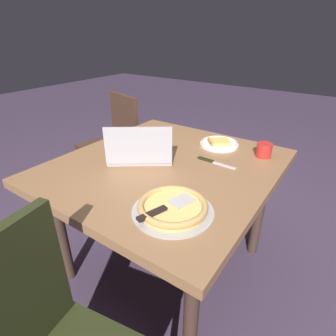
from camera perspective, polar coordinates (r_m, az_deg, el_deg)
ground_plane at (r=1.83m, az=-0.42°, el=-19.22°), size 12.00×12.00×0.00m
dining_table at (r=1.44m, az=-0.50°, el=-1.80°), size 1.15×1.05×0.70m
laptop at (r=1.43m, az=-5.89°, el=3.17°), size 0.37×0.39×0.21m
pizza_plate at (r=1.66m, az=10.68°, el=5.12°), size 0.23×0.23×0.04m
pizza_tray at (r=1.04m, az=1.00°, el=-8.24°), size 0.31×0.31×0.04m
table_knife at (r=1.44m, az=9.31°, el=1.32°), size 0.03×0.22×0.01m
drink_cup at (r=1.56m, az=19.53°, el=3.61°), size 0.08×0.08×0.08m
chair_far at (r=2.27m, az=-11.23°, el=5.65°), size 0.48×0.48×0.87m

